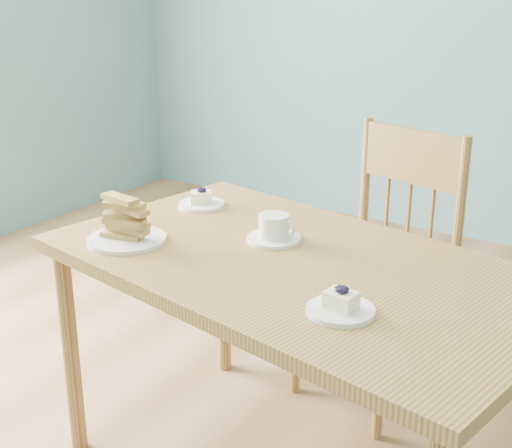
{
  "coord_description": "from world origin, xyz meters",
  "views": [
    {
      "loc": [
        0.95,
        -1.52,
        1.51
      ],
      "look_at": [
        -0.11,
        0.11,
        0.81
      ],
      "focal_mm": 50.0,
      "sensor_mm": 36.0,
      "label": 1
    }
  ],
  "objects_px": {
    "dining_chair": "(381,266)",
    "biscotti_plate": "(126,226)",
    "cheesecake_plate_near": "(341,306)",
    "coffee_cup": "(274,230)",
    "dining_table": "(296,285)",
    "cheesecake_plate_far": "(201,201)"
  },
  "relations": [
    {
      "from": "cheesecake_plate_near",
      "to": "biscotti_plate",
      "type": "xyz_separation_m",
      "value": [
        -0.74,
        0.08,
        0.03
      ]
    },
    {
      "from": "cheesecake_plate_near",
      "to": "biscotti_plate",
      "type": "bearing_deg",
      "value": 174.13
    },
    {
      "from": "dining_table",
      "to": "biscotti_plate",
      "type": "bearing_deg",
      "value": -153.55
    },
    {
      "from": "cheesecake_plate_near",
      "to": "cheesecake_plate_far",
      "type": "bearing_deg",
      "value": 148.49
    },
    {
      "from": "dining_chair",
      "to": "coffee_cup",
      "type": "xyz_separation_m",
      "value": [
        -0.12,
        -0.54,
        0.28
      ]
    },
    {
      "from": "cheesecake_plate_far",
      "to": "cheesecake_plate_near",
      "type": "bearing_deg",
      "value": -31.51
    },
    {
      "from": "cheesecake_plate_near",
      "to": "biscotti_plate",
      "type": "distance_m",
      "value": 0.74
    },
    {
      "from": "cheesecake_plate_near",
      "to": "coffee_cup",
      "type": "height_order",
      "value": "coffee_cup"
    },
    {
      "from": "dining_chair",
      "to": "biscotti_plate",
      "type": "height_order",
      "value": "dining_chair"
    },
    {
      "from": "cheesecake_plate_far",
      "to": "coffee_cup",
      "type": "relative_size",
      "value": 0.98
    },
    {
      "from": "cheesecake_plate_near",
      "to": "dining_chair",
      "type": "bearing_deg",
      "value": 106.48
    },
    {
      "from": "dining_chair",
      "to": "coffee_cup",
      "type": "distance_m",
      "value": 0.62
    },
    {
      "from": "cheesecake_plate_near",
      "to": "biscotti_plate",
      "type": "height_order",
      "value": "biscotti_plate"
    },
    {
      "from": "dining_table",
      "to": "dining_chair",
      "type": "relative_size",
      "value": 1.54
    },
    {
      "from": "dining_chair",
      "to": "biscotti_plate",
      "type": "relative_size",
      "value": 4.31
    },
    {
      "from": "cheesecake_plate_near",
      "to": "cheesecake_plate_far",
      "type": "relative_size",
      "value": 1.04
    },
    {
      "from": "cheesecake_plate_far",
      "to": "dining_chair",
      "type": "bearing_deg",
      "value": 38.24
    },
    {
      "from": "dining_table",
      "to": "coffee_cup",
      "type": "height_order",
      "value": "coffee_cup"
    },
    {
      "from": "dining_table",
      "to": "cheesecake_plate_near",
      "type": "bearing_deg",
      "value": -31.79
    },
    {
      "from": "coffee_cup",
      "to": "biscotti_plate",
      "type": "bearing_deg",
      "value": -148.5
    },
    {
      "from": "cheesecake_plate_far",
      "to": "coffee_cup",
      "type": "height_order",
      "value": "coffee_cup"
    },
    {
      "from": "cheesecake_plate_near",
      "to": "coffee_cup",
      "type": "xyz_separation_m",
      "value": [
        -0.37,
        0.32,
        0.02
      ]
    }
  ]
}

